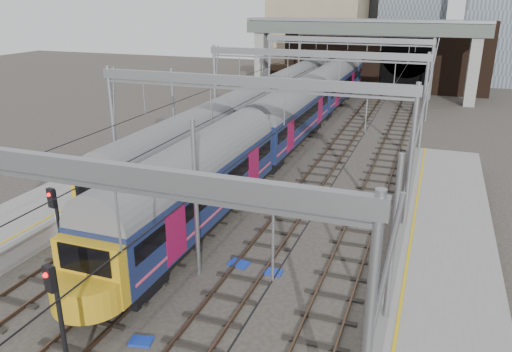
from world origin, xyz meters
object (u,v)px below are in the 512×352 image
at_px(train_second, 281,93).
at_px(signal_near_left, 58,224).
at_px(train_main, 314,97).
at_px(signal_near_centre, 58,313).
at_px(relay_cabinet, 66,227).

bearing_deg(train_second, signal_near_left, -88.10).
distance_m(train_main, train_second, 4.54).
bearing_deg(signal_near_centre, train_second, 111.87).
distance_m(train_second, signal_near_centre, 39.46).
distance_m(train_main, signal_near_centre, 36.97).
bearing_deg(train_main, train_second, 151.75).
xyz_separation_m(train_main, relay_cabinet, (-5.80, -28.43, -1.91)).
bearing_deg(signal_near_left, train_second, 100.03).
xyz_separation_m(signal_near_centre, relay_cabinet, (-7.18, 8.51, -2.19)).
relative_size(train_second, signal_near_centre, 13.58).
distance_m(signal_near_left, signal_near_centre, 6.50).
height_order(signal_near_left, relay_cabinet, signal_near_left).
height_order(train_second, signal_near_centre, train_second).
bearing_deg(relay_cabinet, signal_near_left, -37.75).
xyz_separation_m(train_main, signal_near_centre, (1.38, -36.94, 0.29)).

